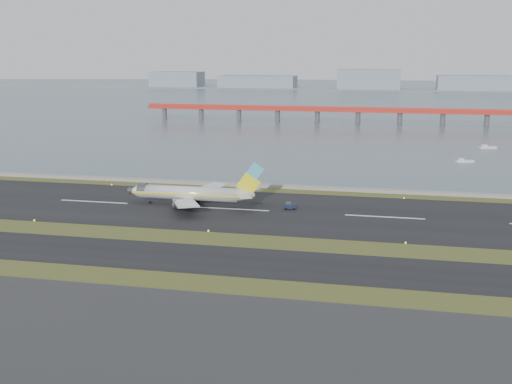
{
  "coord_description": "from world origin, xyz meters",
  "views": [
    {
      "loc": [
        41.59,
        -131.14,
        41.06
      ],
      "look_at": [
        8.25,
        22.0,
        6.83
      ],
      "focal_mm": 45.0,
      "sensor_mm": 36.0,
      "label": 1
    }
  ],
  "objects": [
    {
      "name": "seawall",
      "position": [
        0.0,
        60.0,
        0.5
      ],
      "size": [
        1000.0,
        2.5,
        1.0
      ],
      "primitive_type": "cube",
      "color": "gray",
      "rests_on": "ground"
    },
    {
      "name": "bay_water",
      "position": [
        0.0,
        460.0,
        0.0
      ],
      "size": [
        1400.0,
        800.0,
        1.3
      ],
      "primitive_type": "cube",
      "color": "#404F5C",
      "rests_on": "ground"
    },
    {
      "name": "apron_strip",
      "position": [
        0.0,
        -55.0,
        0.05
      ],
      "size": [
        1000.0,
        50.0,
        0.1
      ],
      "primitive_type": "cube",
      "color": "#2D2D2F",
      "rests_on": "ground"
    },
    {
      "name": "runway_strip",
      "position": [
        0.0,
        30.0,
        0.05
      ],
      "size": [
        1000.0,
        45.0,
        0.1
      ],
      "primitive_type": "cube",
      "color": "black",
      "rests_on": "ground"
    },
    {
      "name": "workboat_near",
      "position": [
        67.86,
        121.3,
        0.52
      ],
      "size": [
        7.09,
        3.92,
        1.64
      ],
      "rotation": [
        0.0,
        0.0,
        0.28
      ],
      "color": "silver",
      "rests_on": "ground"
    },
    {
      "name": "workboat_far",
      "position": [
        81.24,
        160.81,
        0.57
      ],
      "size": [
        7.74,
        4.52,
        1.79
      ],
      "rotation": [
        0.0,
        0.0,
        0.32
      ],
      "color": "silver",
      "rests_on": "ground"
    },
    {
      "name": "far_shoreline",
      "position": [
        13.62,
        620.0,
        6.07
      ],
      "size": [
        1400.0,
        80.0,
        60.5
      ],
      "color": "gray",
      "rests_on": "ground"
    },
    {
      "name": "taxiway_strip",
      "position": [
        0.0,
        -12.0,
        0.05
      ],
      "size": [
        1000.0,
        18.0,
        0.1
      ],
      "primitive_type": "cube",
      "color": "black",
      "rests_on": "ground"
    },
    {
      "name": "red_pier",
      "position": [
        20.0,
        250.0,
        7.28
      ],
      "size": [
        260.0,
        5.0,
        10.2
      ],
      "color": "#B6291F",
      "rests_on": "ground"
    },
    {
      "name": "ground",
      "position": [
        0.0,
        0.0,
        0.0
      ],
      "size": [
        1000.0,
        1000.0,
        0.0
      ],
      "primitive_type": "plane",
      "color": "#35491A",
      "rests_on": "ground"
    },
    {
      "name": "pushback_tug",
      "position": [
        15.04,
        33.07,
        0.97
      ],
      "size": [
        3.39,
        2.34,
        2.0
      ],
      "rotation": [
        0.0,
        0.0,
        0.18
      ],
      "color": "#131A34",
      "rests_on": "ground"
    },
    {
      "name": "airliner",
      "position": [
        -11.37,
        31.47,
        3.46
      ],
      "size": [
        38.52,
        32.89,
        12.8
      ],
      "color": "silver",
      "rests_on": "ground"
    }
  ]
}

